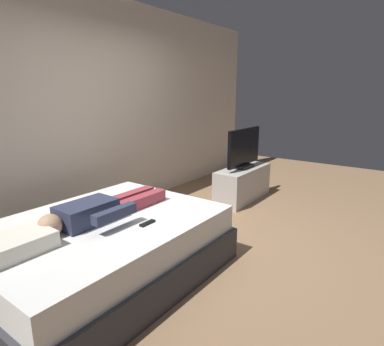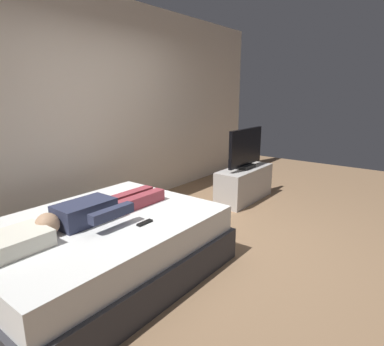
{
  "view_description": "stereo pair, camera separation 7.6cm",
  "coord_description": "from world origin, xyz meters",
  "px_view_note": "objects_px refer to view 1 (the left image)",
  "views": [
    {
      "loc": [
        -2.68,
        -1.64,
        1.61
      ],
      "look_at": [
        0.27,
        0.53,
        0.69
      ],
      "focal_mm": 30.32,
      "sensor_mm": 36.0,
      "label": 1
    },
    {
      "loc": [
        -2.63,
        -1.7,
        1.61
      ],
      "look_at": [
        0.27,
        0.53,
        0.69
      ],
      "focal_mm": 30.32,
      "sensor_mm": 36.0,
      "label": 2
    }
  ],
  "objects_px": {
    "pillow": "(14,245)",
    "remote": "(147,223)",
    "tv_stand": "(243,184)",
    "person": "(101,210)",
    "bed": "(102,250)",
    "tv": "(244,149)"
  },
  "relations": [
    {
      "from": "bed",
      "to": "tv",
      "type": "bearing_deg",
      "value": 0.44
    },
    {
      "from": "pillow",
      "to": "tv",
      "type": "distance_m",
      "value": 3.37
    },
    {
      "from": "pillow",
      "to": "person",
      "type": "height_order",
      "value": "person"
    },
    {
      "from": "pillow",
      "to": "person",
      "type": "xyz_separation_m",
      "value": [
        0.74,
        0.02,
        0.02
      ]
    },
    {
      "from": "pillow",
      "to": "remote",
      "type": "bearing_deg",
      "value": -23.26
    },
    {
      "from": "bed",
      "to": "tv",
      "type": "distance_m",
      "value": 2.7
    },
    {
      "from": "bed",
      "to": "pillow",
      "type": "height_order",
      "value": "pillow"
    },
    {
      "from": "bed",
      "to": "tv_stand",
      "type": "relative_size",
      "value": 1.88
    },
    {
      "from": "remote",
      "to": "tv_stand",
      "type": "relative_size",
      "value": 0.14
    },
    {
      "from": "tv",
      "to": "pillow",
      "type": "bearing_deg",
      "value": -179.65
    },
    {
      "from": "pillow",
      "to": "remote",
      "type": "relative_size",
      "value": 3.2
    },
    {
      "from": "remote",
      "to": "tv",
      "type": "distance_m",
      "value": 2.52
    },
    {
      "from": "bed",
      "to": "person",
      "type": "bearing_deg",
      "value": 34.83
    },
    {
      "from": "tv_stand",
      "to": "tv",
      "type": "relative_size",
      "value": 1.25
    },
    {
      "from": "tv_stand",
      "to": "pillow",
      "type": "bearing_deg",
      "value": -179.65
    },
    {
      "from": "tv",
      "to": "person",
      "type": "bearing_deg",
      "value": -179.99
    },
    {
      "from": "person",
      "to": "pillow",
      "type": "bearing_deg",
      "value": -178.45
    },
    {
      "from": "bed",
      "to": "tv_stand",
      "type": "bearing_deg",
      "value": 0.44
    },
    {
      "from": "bed",
      "to": "person",
      "type": "height_order",
      "value": "person"
    },
    {
      "from": "remote",
      "to": "tv",
      "type": "relative_size",
      "value": 0.17
    },
    {
      "from": "bed",
      "to": "pillow",
      "type": "distance_m",
      "value": 0.79
    },
    {
      "from": "bed",
      "to": "tv_stand",
      "type": "xyz_separation_m",
      "value": [
        2.65,
        0.02,
        -0.01
      ]
    }
  ]
}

